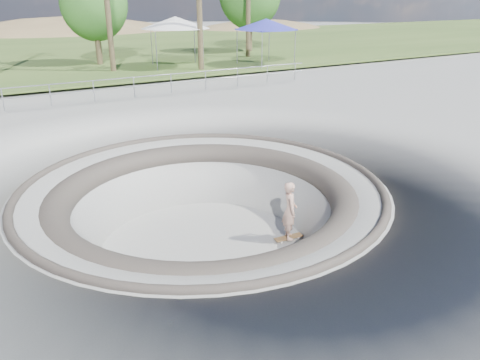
% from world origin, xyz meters
% --- Properties ---
extents(ground, '(180.00, 180.00, 0.00)m').
position_xyz_m(ground, '(0.00, 0.00, 0.00)').
color(ground, '#9C9D98').
rests_on(ground, ground).
extents(skate_bowl, '(14.00, 14.00, 4.10)m').
position_xyz_m(skate_bowl, '(0.00, 0.00, -1.83)').
color(skate_bowl, '#9C9D98').
rests_on(skate_bowl, ground).
extents(grass_strip, '(180.00, 36.00, 0.12)m').
position_xyz_m(grass_strip, '(0.00, 34.00, 0.22)').
color(grass_strip, '#385321').
rests_on(grass_strip, ground).
extents(distant_hills, '(103.20, 45.00, 28.60)m').
position_xyz_m(distant_hills, '(3.78, 57.17, -7.02)').
color(distant_hills, brown).
rests_on(distant_hills, ground).
extents(safety_railing, '(25.00, 0.06, 1.03)m').
position_xyz_m(safety_railing, '(0.00, 12.00, 0.69)').
color(safety_railing, '#919399').
rests_on(safety_railing, ground).
extents(skateboard, '(0.92, 0.33, 0.09)m').
position_xyz_m(skateboard, '(2.36, -0.98, -1.83)').
color(skateboard, olive).
rests_on(skateboard, ground).
extents(skater, '(0.66, 0.77, 1.79)m').
position_xyz_m(skater, '(2.36, -0.98, -0.91)').
color(skater, tan).
rests_on(skater, skateboard).
extents(canopy_white, '(6.42, 6.42, 3.35)m').
position_xyz_m(canopy_white, '(7.82, 20.24, 3.22)').
color(canopy_white, '#919399').
rests_on(canopy_white, ground).
extents(canopy_blue, '(6.24, 6.24, 3.16)m').
position_xyz_m(canopy_blue, '(13.76, 18.00, 3.05)').
color(canopy_blue, '#919399').
rests_on(canopy_blue, ground).
extents(bushy_tree_mid, '(4.73, 4.30, 6.82)m').
position_xyz_m(bushy_tree_mid, '(3.54, 24.67, 4.39)').
color(bushy_tree_mid, brown).
rests_on(bushy_tree_mid, ground).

